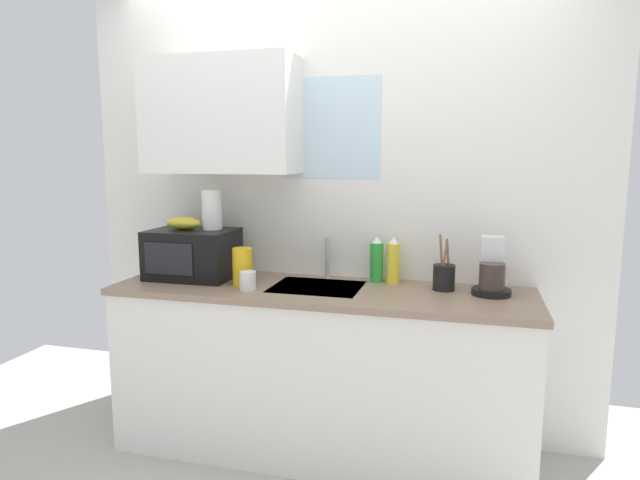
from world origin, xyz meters
name	(u,v)px	position (x,y,z in m)	size (l,w,h in m)	color
kitchen_wall_assembly	(316,195)	(-0.11, 0.31, 1.35)	(2.94, 0.42, 2.50)	white
counter_unit	(320,369)	(0.00, 0.00, 0.46)	(2.17, 0.63, 0.90)	white
sink_faucet	(327,258)	(-0.02, 0.24, 1.01)	(0.03, 0.03, 0.23)	#B2B5BA
microwave	(193,254)	(-0.75, 0.05, 1.04)	(0.46, 0.35, 0.27)	black
banana_bunch	(184,223)	(-0.80, 0.05, 1.20)	(0.20, 0.11, 0.07)	gold
paper_towel_roll	(212,210)	(-0.65, 0.10, 1.28)	(0.11, 0.11, 0.22)	white
coffee_maker	(492,273)	(0.85, 0.11, 1.00)	(0.19, 0.21, 0.28)	black
dish_soap_bottle_green	(377,260)	(0.26, 0.22, 1.02)	(0.07, 0.07, 0.25)	green
dish_soap_bottle_yellow	(393,261)	(0.35, 0.21, 1.02)	(0.07, 0.07, 0.25)	yellow
cereal_canister	(242,267)	(-0.41, -0.05, 1.00)	(0.10, 0.10, 0.20)	gold
mug_white	(248,281)	(-0.34, -0.14, 0.95)	(0.08, 0.08, 0.10)	white
utensil_crock	(444,276)	(0.62, 0.12, 0.97)	(0.11, 0.11, 0.29)	black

